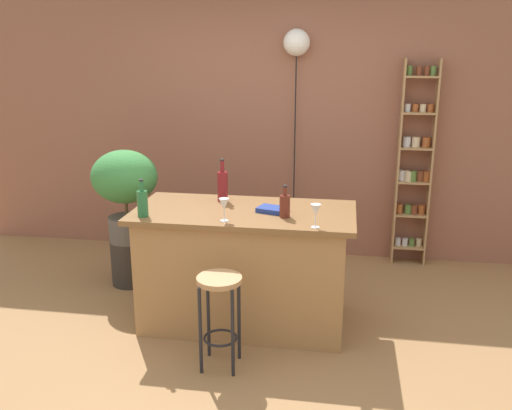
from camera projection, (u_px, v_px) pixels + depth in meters
ground at (238, 340)px, 4.14m from camera, size 12.00×12.00×0.00m
back_wall at (273, 119)px, 5.60m from camera, size 6.40×0.10×2.80m
kitchen_counter at (244, 267)px, 4.30m from camera, size 1.66×0.82×0.92m
bar_stool at (220, 302)px, 3.68m from camera, size 0.30×0.30×0.65m
spice_shelf at (414, 165)px, 5.36m from camera, size 0.33×0.16×2.00m
plant_stool at (130, 262)px, 5.08m from camera, size 0.34×0.34×0.41m
potted_plant at (125, 185)px, 4.88m from camera, size 0.58×0.52×0.83m
bottle_spirits_clear at (142, 203)px, 3.99m from camera, size 0.08×0.08×0.27m
bottle_olive_oil at (285, 205)px, 3.98m from camera, size 0.08×0.08×0.24m
bottle_vinegar at (223, 185)px, 4.38m from camera, size 0.08×0.08×0.34m
wine_glass_left at (224, 205)px, 3.88m from camera, size 0.07×0.07×0.16m
wine_glass_center at (316, 211)px, 3.74m from camera, size 0.07×0.07×0.16m
cookbook at (272, 210)px, 4.12m from camera, size 0.24×0.20×0.03m
pendant_globe_light at (297, 45)px, 5.27m from camera, size 0.25×0.25×2.26m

